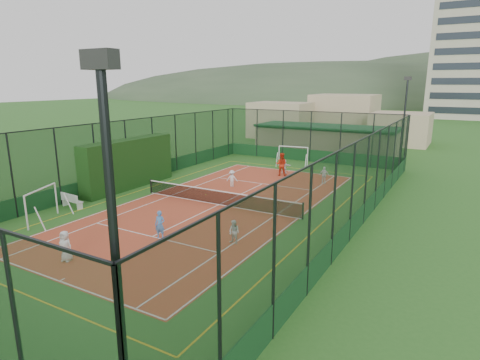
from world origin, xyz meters
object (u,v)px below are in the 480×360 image
at_px(floodlight_ne, 403,125).
at_px(white_bench, 72,200).
at_px(floodlight_se, 119,297).
at_px(child_far_left, 232,179).
at_px(futsal_goal_near, 42,205).
at_px(child_near_mid, 160,225).
at_px(child_near_left, 65,246).
at_px(clubhouse, 326,140).
at_px(child_far_back, 284,166).
at_px(coach, 281,164).
at_px(futsal_goal_far, 293,156).
at_px(child_near_right, 234,232).
at_px(apartment_tower, 471,48).
at_px(child_far_right, 324,175).

bearing_deg(floodlight_ne, white_bench, -127.09).
height_order(floodlight_se, child_far_left, floodlight_se).
relative_size(futsal_goal_near, child_near_mid, 2.05).
distance_m(white_bench, child_near_left, 8.39).
xyz_separation_m(clubhouse, child_far_back, (-0.06, -11.28, -0.94)).
xyz_separation_m(white_bench, child_near_mid, (8.30, -1.23, 0.24)).
bearing_deg(coach, white_bench, 46.20).
distance_m(futsal_goal_far, child_far_left, 9.74).
bearing_deg(futsal_goal_far, child_near_right, -84.55).
height_order(futsal_goal_near, child_near_mid, futsal_goal_near).
bearing_deg(apartment_tower, child_near_right, -95.15).
bearing_deg(child_near_mid, white_bench, 154.00).
xyz_separation_m(futsal_goal_near, child_near_mid, (7.53, 1.33, -0.22)).
relative_size(child_far_right, coach, 0.68).
relative_size(clubhouse, child_far_right, 11.35).
bearing_deg(clubhouse, child_near_left, -92.41).
bearing_deg(white_bench, floodlight_se, -30.81).
distance_m(white_bench, child_far_back, 17.61).
xyz_separation_m(apartment_tower, futsal_goal_far, (-12.62, -67.90, -14.08)).
distance_m(child_near_mid, coach, 16.09).
bearing_deg(futsal_goal_near, child_far_right, -56.77).
xyz_separation_m(clubhouse, child_near_mid, (0.50, -28.33, -0.84)).
relative_size(white_bench, child_far_left, 1.36).
bearing_deg(child_far_left, floodlight_ne, -154.93).
bearing_deg(child_far_left, child_near_right, 96.34).
distance_m(clubhouse, child_near_right, 27.42).
bearing_deg(futsal_goal_near, floodlight_se, -142.52).
bearing_deg(apartment_tower, child_near_left, -98.22).
height_order(floodlight_ne, child_far_back, floodlight_ne).
height_order(child_far_right, coach, coach).
xyz_separation_m(child_near_left, child_far_right, (5.51, 19.37, -0.03)).
distance_m(floodlight_ne, futsal_goal_far, 10.08).
distance_m(futsal_goal_far, child_near_right, 19.77).
bearing_deg(floodlight_se, futsal_goal_near, 150.22).
distance_m(futsal_goal_far, child_far_right, 7.06).
relative_size(clubhouse, child_near_mid, 10.53).
bearing_deg(coach, futsal_goal_near, 51.93).
xyz_separation_m(white_bench, child_far_right, (11.94, 13.99, 0.19)).
relative_size(child_near_mid, coach, 0.74).
bearing_deg(child_near_mid, clubhouse, 73.48).
xyz_separation_m(futsal_goal_near, child_near_left, (5.67, -2.82, -0.24)).
relative_size(futsal_goal_near, child_near_left, 2.11).
bearing_deg(floodlight_se, coach, 107.92).
bearing_deg(coach, child_near_mid, 75.66).
bearing_deg(clubhouse, child_far_left, -95.27).
relative_size(apartment_tower, child_near_right, 24.87).
bearing_deg(clubhouse, child_near_right, -81.29).
relative_size(floodlight_ne, child_far_left, 6.42).
height_order(clubhouse, child_near_right, clubhouse).
distance_m(apartment_tower, futsal_goal_near, 92.72).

